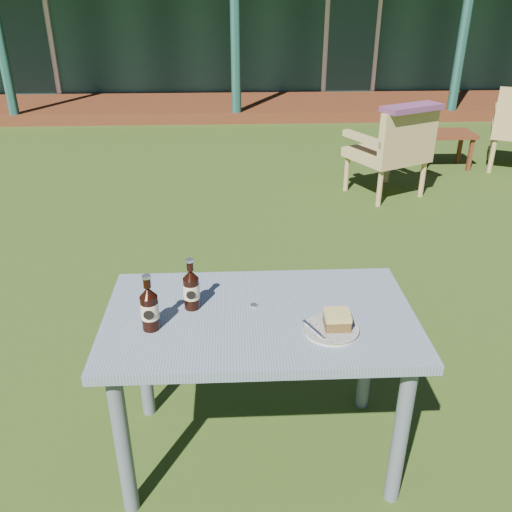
{
  "coord_description": "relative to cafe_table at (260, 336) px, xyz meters",
  "views": [
    {
      "loc": [
        -0.1,
        -3.37,
        1.86
      ],
      "look_at": [
        0.0,
        -1.3,
        0.82
      ],
      "focal_mm": 38.0,
      "sensor_mm": 36.0,
      "label": 1
    }
  ],
  "objects": [
    {
      "name": "cola_bottle_near",
      "position": [
        -0.26,
        0.06,
        0.19
      ],
      "size": [
        0.06,
        0.07,
        0.21
      ],
      "color": "black",
      "rests_on": "cafe_table"
    },
    {
      "name": "cafe_table",
      "position": [
        0.0,
        0.0,
        0.0
      ],
      "size": [
        1.2,
        0.7,
        0.72
      ],
      "color": "slate",
      "rests_on": "ground"
    },
    {
      "name": "side_table",
      "position": [
        2.29,
        4.09,
        -0.28
      ],
      "size": [
        0.6,
        0.4,
        0.4
      ],
      "color": "#592915",
      "rests_on": "ground"
    },
    {
      "name": "cola_bottle_far",
      "position": [
        -0.41,
        -0.08,
        0.19
      ],
      "size": [
        0.07,
        0.07,
        0.22
      ],
      "color": "black",
      "rests_on": "cafe_table"
    },
    {
      "name": "bottle_cap",
      "position": [
        -0.02,
        0.06,
        0.11
      ],
      "size": [
        0.03,
        0.03,
        0.01
      ],
      "primitive_type": "cylinder",
      "color": "silver",
      "rests_on": "cafe_table"
    },
    {
      "name": "ground",
      "position": [
        0.0,
        1.6,
        -0.62
      ],
      "size": [
        80.0,
        80.0,
        0.0
      ],
      "primitive_type": "plane",
      "color": "#334916"
    },
    {
      "name": "floral_throw",
      "position": [
        1.51,
        3.03,
        0.26
      ],
      "size": [
        0.61,
        0.45,
        0.05
      ],
      "primitive_type": "cube",
      "rotation": [
        0.0,
        0.0,
        3.6
      ],
      "color": "#67355B",
      "rests_on": "armchair_left"
    },
    {
      "name": "plate",
      "position": [
        0.26,
        -0.13,
        0.11
      ],
      "size": [
        0.2,
        0.2,
        0.01
      ],
      "color": "silver",
      "rests_on": "cafe_table"
    },
    {
      "name": "fork",
      "position": [
        0.19,
        -0.14,
        0.12
      ],
      "size": [
        0.07,
        0.13,
        0.0
      ],
      "primitive_type": "cube",
      "rotation": [
        0.0,
        0.0,
        0.46
      ],
      "color": "silver",
      "rests_on": "plate"
    },
    {
      "name": "armchair_left",
      "position": [
        1.44,
        3.19,
        -0.14
      ],
      "size": [
        0.83,
        0.81,
        0.86
      ],
      "color": "tan",
      "rests_on": "ground"
    },
    {
      "name": "cake_slice",
      "position": [
        0.28,
        -0.12,
        0.15
      ],
      "size": [
        0.09,
        0.09,
        0.06
      ],
      "color": "#543B1A",
      "rests_on": "plate"
    }
  ]
}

